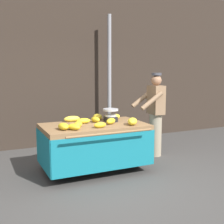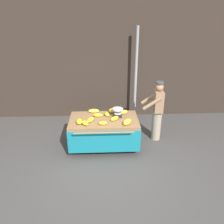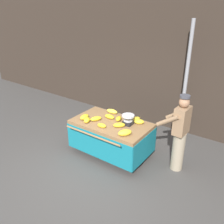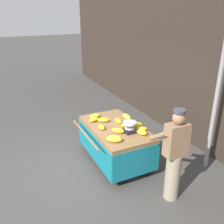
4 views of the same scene
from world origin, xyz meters
name	(u,v)px [view 2 (image 2 of 4)]	position (x,y,z in m)	size (l,w,h in m)	color
ground_plane	(107,169)	(0.00, 0.00, 0.00)	(60.00, 60.00, 0.00)	#423F3D
back_wall	(104,62)	(0.00, 3.15, 1.88)	(16.00, 0.24, 3.76)	#332821
street_pole	(136,76)	(0.99, 2.64, 1.51)	(0.09, 0.09, 3.03)	gray
banana_cart	(104,127)	(-0.05, 0.96, 0.62)	(1.81, 1.24, 0.84)	olive
weighing_scale	(118,113)	(0.32, 1.09, 0.96)	(0.28, 0.28, 0.24)	black
banana_bunch_0	(115,118)	(0.22, 0.88, 0.89)	(0.13, 0.27, 0.10)	gold
banana_bunch_1	(79,121)	(-0.66, 0.74, 0.90)	(0.15, 0.26, 0.11)	gold
banana_bunch_2	(112,111)	(0.17, 1.37, 0.90)	(0.17, 0.22, 0.11)	gold
banana_bunch_3	(98,115)	(-0.20, 1.11, 0.89)	(0.13, 0.25, 0.10)	gold
banana_bunch_4	(124,112)	(0.50, 1.27, 0.90)	(0.14, 0.22, 0.10)	yellow
banana_bunch_5	(103,123)	(-0.08, 0.64, 0.89)	(0.11, 0.21, 0.09)	gold
banana_bunch_6	(85,123)	(-0.52, 0.66, 0.89)	(0.14, 0.24, 0.10)	gold
banana_bunch_7	(107,114)	(0.04, 1.13, 0.89)	(0.12, 0.20, 0.10)	gold
banana_bunch_8	(94,111)	(-0.33, 1.38, 0.90)	(0.13, 0.30, 0.10)	yellow
banana_bunch_9	(90,120)	(-0.39, 0.83, 0.89)	(0.13, 0.27, 0.10)	gold
banana_bunch_10	(119,111)	(0.36, 1.34, 0.89)	(0.12, 0.26, 0.10)	gold
banana_bunch_11	(127,122)	(0.52, 0.64, 0.91)	(0.16, 0.30, 0.12)	yellow
vendor_person	(157,111)	(1.43, 1.33, 0.87)	(0.60, 0.54, 1.71)	gray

